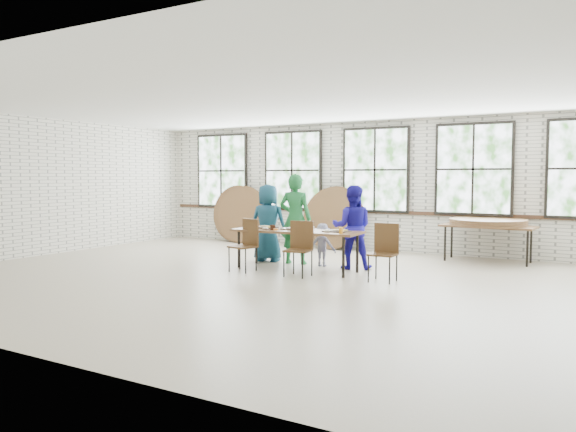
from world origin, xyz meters
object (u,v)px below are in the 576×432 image
Objects in this scene: chair_near_left at (247,240)px; storage_table at (488,228)px; dining_table at (296,233)px; chair_near_right at (300,244)px.

chair_near_left is 4.90m from storage_table.
chair_near_left is (-0.74, -0.53, -0.13)m from dining_table.
chair_near_right is 4.13m from storage_table.
dining_table and storage_table have the same top height.
storage_table is at bearing 43.95° from chair_near_right.
dining_table is at bearing -131.29° from storage_table.
storage_table is (3.60, 3.32, 0.13)m from chair_near_left.
chair_near_left is 0.51× the size of storage_table.
chair_near_left reaches higher than dining_table.
storage_table is (2.51, 3.28, 0.13)m from chair_near_right.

